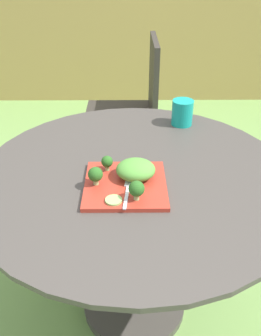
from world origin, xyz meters
The scene contains 12 objects.
ground_plane centered at (0.00, 0.00, 0.00)m, with size 12.00×12.00×0.00m, color #70994C.
bamboo_fence centered at (0.00, 2.45, 0.66)m, with size 8.00×0.08×1.32m, color #A8894C.
patio_table centered at (0.00, 0.00, 0.50)m, with size 1.07×1.07×0.71m.
patio_chair centered at (0.02, 1.06, 0.53)m, with size 0.44×0.44×0.90m.
salad_plate centered at (-0.03, -0.09, 0.71)m, with size 0.26×0.26×0.01m, color #AD3323.
drinking_glass centered at (0.20, 0.36, 0.75)m, with size 0.09×0.09×0.10m.
fork centered at (-0.03, -0.13, 0.72)m, with size 0.03×0.15×0.00m.
lettuce_mound centered at (0.00, -0.06, 0.75)m, with size 0.12×0.12×0.06m, color #519338.
broccoli_floret_0 centered at (-0.12, -0.10, 0.76)m, with size 0.05×0.05×0.06m.
broccoli_floret_1 centered at (-0.09, -0.02, 0.75)m, with size 0.04×0.04×0.05m.
broccoli_floret_2 centered at (0.00, -0.18, 0.76)m, with size 0.05×0.05×0.06m.
cucumber_slice_0 centered at (-0.07, -0.18, 0.72)m, with size 0.05×0.05×0.01m, color #8EB766.
Camera 1 is at (-0.02, -1.00, 1.36)m, focal length 38.02 mm.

